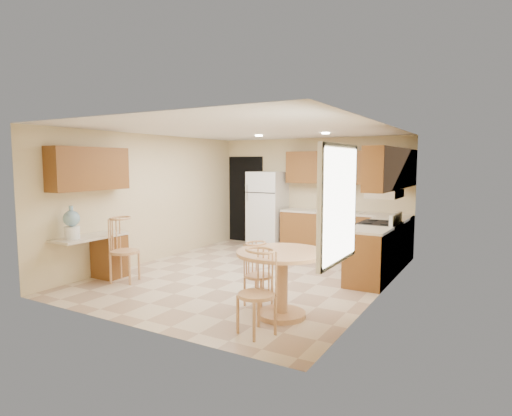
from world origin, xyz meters
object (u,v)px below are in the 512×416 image
Objects in this scene: water_crock at (72,224)px; stove at (379,248)px; refrigerator at (268,209)px; chair_desk at (119,244)px; chair_table_a at (255,269)px; chair_table_b at (252,286)px; dining_table at (282,274)px.

stove is at bearing 39.29° from water_crock.
refrigerator is 3.96m from chair_desk.
stove is at bearing 108.18° from chair_desk.
water_crock reaches higher than chair_table_a.
stove reaches higher than chair_table_a.
chair_table_a is at bearing -40.10° from chair_table_b.
water_crock is at bearing -103.33° from refrigerator.
water_crock reaches higher than stove.
chair_desk is (-3.47, -2.68, 0.17)m from stove.
refrigerator is 1.60× the size of stove.
chair_table_b is at bearing 55.54° from chair_desk.
stove is at bearing -22.99° from refrigerator.
refrigerator is at bearing -149.36° from chair_table_a.
dining_table is at bearing -59.32° from refrigerator.
chair_table_b is at bearing -4.38° from water_crock.
water_crock is at bearing -140.71° from stove.
stove reaches higher than dining_table.
water_crock reaches higher than dining_table.
stove is at bearing 79.16° from dining_table.
chair_table_b is 3.05m from chair_desk.
water_crock is (-0.45, -0.53, 0.36)m from chair_desk.
chair_desk is at bearing 49.62° from water_crock.
chair_table_b is at bearing -90.00° from dining_table.
chair_desk is (-0.60, -3.90, -0.23)m from refrigerator.
dining_table is 3.46m from water_crock.
chair_table_b is at bearing -63.39° from refrigerator.
chair_desk is (-2.95, 0.06, 0.09)m from dining_table.
stove is at bearing 163.07° from chair_table_a.
refrigerator is 4.24m from chair_table_a.
stove is 2.76m from chair_table_a.
refrigerator reaches higher than water_crock.
chair_desk is at bearing 6.77° from chair_table_b.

